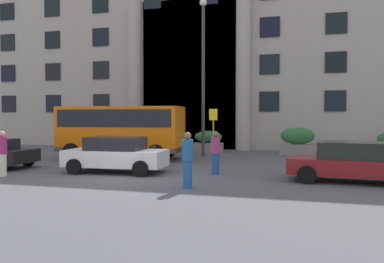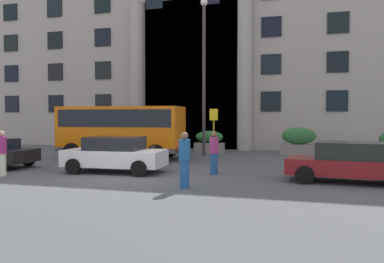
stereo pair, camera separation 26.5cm
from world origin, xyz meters
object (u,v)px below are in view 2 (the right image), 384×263
object	(u,v)px
hedge_planter_far_east	(157,141)
hedge_planter_west	(299,142)
scooter_by_planter	(140,156)
hedge_planter_entrance_right	(73,138)
parked_compact_extra	(115,154)
orange_minibus	(122,128)
hedge_planter_far_west	(209,142)
pedestrian_man_red_shirt	(184,160)
pedestrian_man_crossing	(214,153)
parked_sedan_far	(351,162)
lamppost_plaza_centre	(204,67)
pedestrian_woman_with_bag	(2,153)
bus_stop_sign	(214,128)

from	to	relation	value
hedge_planter_far_east	hedge_planter_west	size ratio (longest dim) A/B	0.71
hedge_planter_west	scooter_by_planter	distance (m)	10.09
hedge_planter_entrance_right	parked_compact_extra	distance (m)	12.51
orange_minibus	scooter_by_planter	distance (m)	3.21
hedge_planter_entrance_right	hedge_planter_far_west	xyz separation A→B (m)	(9.64, 0.22, -0.10)
pedestrian_man_red_shirt	pedestrian_man_crossing	distance (m)	3.19
scooter_by_planter	pedestrian_man_red_shirt	xyz separation A→B (m)	(3.75, -4.90, 0.44)
pedestrian_man_red_shirt	parked_sedan_far	bearing A→B (deg)	-41.65
hedge_planter_far_east	parked_sedan_far	size ratio (longest dim) A/B	0.33
parked_compact_extra	lamppost_plaza_centre	distance (m)	8.61
pedestrian_woman_with_bag	lamppost_plaza_centre	xyz separation A→B (m)	(5.49, 9.33, 4.17)
hedge_planter_entrance_right	pedestrian_man_crossing	distance (m)	15.02
hedge_planter_far_west	hedge_planter_west	world-z (taller)	hedge_planter_west
bus_stop_sign	pedestrian_man_crossing	bearing A→B (deg)	-76.29
parked_compact_extra	lamppost_plaza_centre	xyz separation A→B (m)	(1.80, 7.24, 4.31)
pedestrian_man_crossing	parked_compact_extra	bearing A→B (deg)	22.88
pedestrian_man_red_shirt	hedge_planter_entrance_right	bearing A→B (deg)	66.02
orange_minibus	lamppost_plaza_centre	xyz separation A→B (m)	(3.76, 2.67, 3.40)
pedestrian_man_red_shirt	lamppost_plaza_centre	bearing A→B (deg)	32.73
orange_minibus	hedge_planter_entrance_right	distance (m)	7.96
pedestrian_man_red_shirt	pedestrian_woman_with_bag	bearing A→B (deg)	107.78
parked_compact_extra	scooter_by_planter	size ratio (longest dim) A/B	1.98
bus_stop_sign	pedestrian_man_crossing	distance (m)	5.60
hedge_planter_far_east	scooter_by_planter	distance (m)	7.33
hedge_planter_far_west	hedge_planter_far_east	bearing A→B (deg)	-175.06
scooter_by_planter	pedestrian_man_red_shirt	distance (m)	6.19
hedge_planter_far_west	hedge_planter_west	xyz separation A→B (m)	(5.43, 0.00, 0.13)
hedge_planter_entrance_right	parked_compact_extra	bearing A→B (deg)	-49.34
orange_minibus	hedge_planter_far_west	bearing A→B (deg)	51.01
hedge_planter_far_west	pedestrian_man_red_shirt	distance (m)	12.48
bus_stop_sign	scooter_by_planter	xyz separation A→B (m)	(-2.63, -3.67, -1.18)
parked_sedan_far	scooter_by_planter	bearing A→B (deg)	170.09
hedge_planter_far_west	hedge_planter_west	bearing A→B (deg)	0.02
parked_compact_extra	scooter_by_planter	distance (m)	2.37
hedge_planter_west	orange_minibus	bearing A→B (deg)	-149.87
hedge_planter_far_east	scooter_by_planter	world-z (taller)	hedge_planter_far_east
bus_stop_sign	parked_sedan_far	distance (m)	8.69
parked_compact_extra	pedestrian_woman_with_bag	size ratio (longest dim) A/B	2.37
hedge_planter_far_east	parked_sedan_far	distance (m)	14.32
pedestrian_woman_with_bag	lamppost_plaza_centre	world-z (taller)	lamppost_plaza_centre
hedge_planter_far_east	hedge_planter_west	distance (m)	8.84
hedge_planter_entrance_right	pedestrian_man_crossing	bearing A→B (deg)	-36.16
parked_compact_extra	lamppost_plaza_centre	world-z (taller)	lamppost_plaza_centre
scooter_by_planter	pedestrian_man_red_shirt	world-z (taller)	pedestrian_man_red_shirt
hedge_planter_far_west	orange_minibus	bearing A→B (deg)	-123.84
hedge_planter_far_west	pedestrian_woman_with_bag	bearing A→B (deg)	-113.70
hedge_planter_west	pedestrian_woman_with_bag	bearing A→B (deg)	-131.93
hedge_planter_far_east	parked_compact_extra	distance (m)	9.61
bus_stop_sign	lamppost_plaza_centre	bearing A→B (deg)	125.35
parked_sedan_far	hedge_planter_far_east	bearing A→B (deg)	143.67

